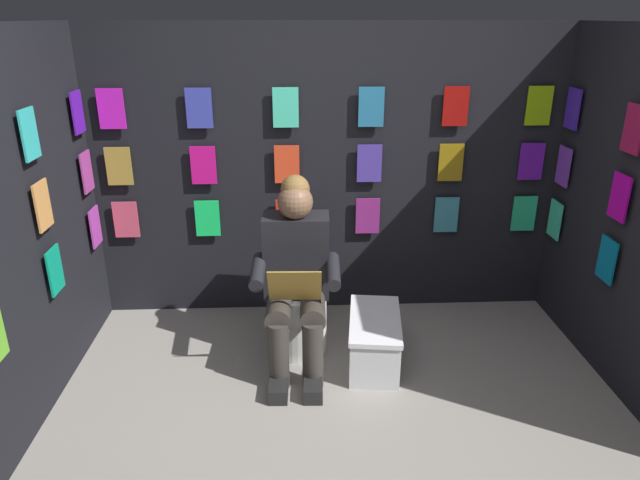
% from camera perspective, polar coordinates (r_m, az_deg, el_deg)
% --- Properties ---
extents(ground_plane, '(30.00, 30.00, 0.00)m').
position_cam_1_polar(ground_plane, '(2.94, 2.91, -22.92)').
color(ground_plane, gray).
extents(display_wall_back, '(3.33, 0.14, 2.03)m').
position_cam_1_polar(display_wall_back, '(4.03, 0.76, 6.61)').
color(display_wall_back, black).
rests_on(display_wall_back, ground).
extents(display_wall_left, '(0.14, 1.75, 2.03)m').
position_cam_1_polar(display_wall_left, '(3.67, 28.72, 2.38)').
color(display_wall_left, black).
rests_on(display_wall_left, ground).
extents(display_wall_right, '(0.14, 1.75, 2.03)m').
position_cam_1_polar(display_wall_right, '(3.45, -27.07, 1.58)').
color(display_wall_right, black).
rests_on(display_wall_right, ground).
extents(toilet, '(0.41, 0.56, 0.77)m').
position_cam_1_polar(toilet, '(3.74, -2.28, -5.93)').
color(toilet, white).
rests_on(toilet, ground).
extents(person_reading, '(0.53, 0.69, 1.19)m').
position_cam_1_polar(person_reading, '(3.42, -2.43, -3.62)').
color(person_reading, black).
rests_on(person_reading, ground).
extents(comic_longbox_near, '(0.39, 0.65, 0.32)m').
position_cam_1_polar(comic_longbox_near, '(3.63, 5.47, -9.97)').
color(comic_longbox_near, silver).
rests_on(comic_longbox_near, ground).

